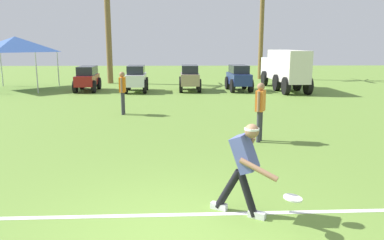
# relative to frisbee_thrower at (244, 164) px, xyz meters

# --- Properties ---
(ground_plane) EXTENTS (80.00, 80.00, 0.00)m
(ground_plane) POSITION_rel_frisbee_thrower_xyz_m (-0.96, -0.68, -0.80)
(ground_plane) COLOR olive
(field_line_paint) EXTENTS (19.92, 0.57, 0.01)m
(field_line_paint) POSITION_rel_frisbee_thrower_xyz_m (-0.96, 0.01, -0.79)
(field_line_paint) COLOR white
(field_line_paint) RESTS_ON ground_plane
(frisbee_thrower) EXTENTS (0.90, 0.79, 1.42)m
(frisbee_thrower) POSITION_rel_frisbee_thrower_xyz_m (0.00, 0.00, 0.00)
(frisbee_thrower) COLOR black
(frisbee_thrower) RESTS_ON ground_plane
(frisbee_in_flight) EXTENTS (0.31, 0.31, 0.05)m
(frisbee_in_flight) POSITION_rel_frisbee_thrower_xyz_m (0.58, -0.57, -0.29)
(frisbee_in_flight) COLOR white
(teammate_near_sideline) EXTENTS (0.33, 0.48, 1.56)m
(teammate_near_sideline) POSITION_rel_frisbee_thrower_xyz_m (1.12, 4.33, 0.14)
(teammate_near_sideline) COLOR #33333D
(teammate_near_sideline) RESTS_ON ground_plane
(teammate_midfield) EXTENTS (0.20, 0.49, 1.56)m
(teammate_midfield) POSITION_rel_frisbee_thrower_xyz_m (-3.09, 8.32, 0.14)
(teammate_midfield) COLOR #33333D
(teammate_midfield) RESTS_ON ground_plane
(parked_car_slot_a) EXTENTS (1.26, 2.45, 1.34)m
(parked_car_slot_a) POSITION_rel_frisbee_thrower_xyz_m (-6.12, 15.37, -0.08)
(parked_car_slot_a) COLOR maroon
(parked_car_slot_a) RESTS_ON ground_plane
(parked_car_slot_b) EXTENTS (1.25, 2.39, 1.40)m
(parked_car_slot_b) POSITION_rel_frisbee_thrower_xyz_m (-3.40, 14.94, -0.06)
(parked_car_slot_b) COLOR silver
(parked_car_slot_b) RESTS_ON ground_plane
(parked_car_slot_c) EXTENTS (1.18, 2.36, 1.40)m
(parked_car_slot_c) POSITION_rel_frisbee_thrower_xyz_m (-0.51, 15.29, -0.06)
(parked_car_slot_c) COLOR #998466
(parked_car_slot_c) RESTS_ON ground_plane
(parked_car_slot_d) EXTENTS (1.30, 2.41, 1.40)m
(parked_car_slot_d) POSITION_rel_frisbee_thrower_xyz_m (2.17, 15.22, -0.06)
(parked_car_slot_d) COLOR navy
(parked_car_slot_d) RESTS_ON ground_plane
(box_truck) EXTENTS (1.59, 5.94, 2.20)m
(box_truck) POSITION_rel_frisbee_thrower_xyz_m (4.81, 15.74, 0.43)
(box_truck) COLOR silver
(box_truck) RESTS_ON ground_plane
(palm_tree_far_left) EXTENTS (3.36, 3.74, 7.01)m
(palm_tree_far_left) POSITION_rel_frisbee_thrower_xyz_m (-5.66, 19.46, 3.33)
(palm_tree_far_left) COLOR brown
(palm_tree_far_left) RESTS_ON ground_plane
(palm_tree_left_of_centre) EXTENTS (3.57, 3.65, 6.84)m
(palm_tree_left_of_centre) POSITION_rel_frisbee_thrower_xyz_m (4.80, 22.25, 3.39)
(palm_tree_left_of_centre) COLOR brown
(palm_tree_left_of_centre) RESTS_ON ground_plane
(event_tent) EXTENTS (3.58, 3.58, 2.94)m
(event_tent) POSITION_rel_frisbee_thrower_xyz_m (-10.21, 16.20, 1.72)
(event_tent) COLOR #B2B5BA
(event_tent) RESTS_ON ground_plane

